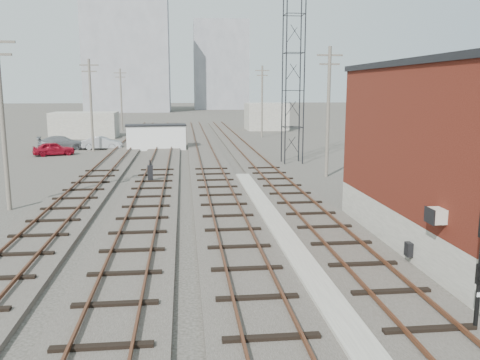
{
  "coord_description": "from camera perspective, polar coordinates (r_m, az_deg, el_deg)",
  "views": [
    {
      "loc": [
        -3.51,
        -6.61,
        6.15
      ],
      "look_at": [
        -1.09,
        15.18,
        2.2
      ],
      "focal_mm": 38.0,
      "sensor_mm": 36.0,
      "label": 1
    }
  ],
  "objects": [
    {
      "name": "ground",
      "position": [
        66.98,
        -3.33,
        4.94
      ],
      "size": [
        320.0,
        320.0,
        0.0
      ],
      "primitive_type": "plane",
      "color": "#282621",
      "rests_on": "ground"
    },
    {
      "name": "track_right",
      "position": [
        46.4,
        1.15,
        2.73
      ],
      "size": [
        3.2,
        90.0,
        0.39
      ],
      "color": "#332D28",
      "rests_on": "ground"
    },
    {
      "name": "track_mid_right",
      "position": [
        46.05,
        -3.79,
        2.66
      ],
      "size": [
        3.2,
        90.0,
        0.39
      ],
      "color": "#332D28",
      "rests_on": "ground"
    },
    {
      "name": "track_mid_left",
      "position": [
        46.05,
        -8.77,
        2.56
      ],
      "size": [
        3.2,
        90.0,
        0.39
      ],
      "color": "#332D28",
      "rests_on": "ground"
    },
    {
      "name": "track_left",
      "position": [
        46.39,
        -13.72,
        2.44
      ],
      "size": [
        3.2,
        90.0,
        0.39
      ],
      "color": "#332D28",
      "rests_on": "ground"
    },
    {
      "name": "platform_curb",
      "position": [
        21.84,
        4.51,
        -5.82
      ],
      "size": [
        0.9,
        28.0,
        0.26
      ],
      "primitive_type": "cube",
      "color": "gray",
      "rests_on": "ground"
    },
    {
      "name": "brick_building",
      "position": [
        21.76,
        24.13,
        2.67
      ],
      "size": [
        6.54,
        12.2,
        7.22
      ],
      "color": "gray",
      "rests_on": "ground"
    },
    {
      "name": "lattice_tower",
      "position": [
        42.59,
        6.0,
        11.98
      ],
      "size": [
        1.6,
        1.6,
        15.0
      ],
      "color": "black",
      "rests_on": "ground"
    },
    {
      "name": "utility_pole_left_a",
      "position": [
        28.12,
        -25.16,
        6.5
      ],
      "size": [
        1.8,
        0.24,
        9.0
      ],
      "color": "#595147",
      "rests_on": "ground"
    },
    {
      "name": "utility_pole_left_b",
      "position": [
        52.4,
        -16.4,
        8.33
      ],
      "size": [
        1.8,
        0.24,
        9.0
      ],
      "color": "#595147",
      "rests_on": "ground"
    },
    {
      "name": "utility_pole_left_c",
      "position": [
        77.14,
        -13.2,
        8.95
      ],
      "size": [
        1.8,
        0.24,
        9.0
      ],
      "color": "#595147",
      "rests_on": "ground"
    },
    {
      "name": "utility_pole_right_a",
      "position": [
        36.05,
        9.88,
        7.92
      ],
      "size": [
        1.8,
        0.24,
        9.0
      ],
      "color": "#595147",
      "rests_on": "ground"
    },
    {
      "name": "utility_pole_right_b",
      "position": [
        65.39,
        2.49,
        9.03
      ],
      "size": [
        1.8,
        0.24,
        9.0
      ],
      "color": "#595147",
      "rests_on": "ground"
    },
    {
      "name": "apartment_left",
      "position": [
        142.62,
        -12.52,
        13.55
      ],
      "size": [
        22.0,
        14.0,
        30.0
      ],
      "primitive_type": "cube",
      "color": "gray",
      "rests_on": "ground"
    },
    {
      "name": "apartment_right",
      "position": [
        157.18,
        -2.19,
        12.71
      ],
      "size": [
        16.0,
        12.0,
        26.0
      ],
      "primitive_type": "cube",
      "color": "gray",
      "rests_on": "ground"
    },
    {
      "name": "shed_left",
      "position": [
        67.92,
        -17.02,
        5.94
      ],
      "size": [
        8.0,
        5.0,
        3.2
      ],
      "primitive_type": "cube",
      "color": "gray",
      "rests_on": "ground"
    },
    {
      "name": "shed_right",
      "position": [
        77.73,
        2.95,
        7.15
      ],
      "size": [
        6.0,
        6.0,
        4.0
      ],
      "primitive_type": "cube",
      "color": "gray",
      "rests_on": "ground"
    },
    {
      "name": "switch_stand",
      "position": [
        33.61,
        -10.04,
        0.72
      ],
      "size": [
        0.35,
        0.35,
        1.47
      ],
      "rotation": [
        0.0,
        0.0,
        0.02
      ],
      "color": "black",
      "rests_on": "ground"
    },
    {
      "name": "site_trailer",
      "position": [
        52.88,
        -9.42,
        4.81
      ],
      "size": [
        6.3,
        3.19,
        2.56
      ],
      "rotation": [
        0.0,
        0.0,
        0.09
      ],
      "color": "silver",
      "rests_on": "ground"
    },
    {
      "name": "car_red",
      "position": [
        50.47,
        -20.19,
        3.32
      ],
      "size": [
        4.02,
        2.65,
        1.27
      ],
      "primitive_type": "imported",
      "rotation": [
        0.0,
        0.0,
        1.91
      ],
      "color": "maroon",
      "rests_on": "ground"
    },
    {
      "name": "car_silver",
      "position": [
        54.13,
        -15.22,
        4.04
      ],
      "size": [
        4.04,
        1.6,
        1.31
      ],
      "primitive_type": "imported",
      "rotation": [
        0.0,
        0.0,
        1.52
      ],
      "color": "#9C9FA4",
      "rests_on": "ground"
    },
    {
      "name": "car_grey",
      "position": [
        55.15,
        -19.34,
        3.97
      ],
      "size": [
        5.02,
        2.64,
        1.39
      ],
      "primitive_type": "imported",
      "rotation": [
        0.0,
        0.0,
        1.72
      ],
      "color": "slate",
      "rests_on": "ground"
    }
  ]
}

